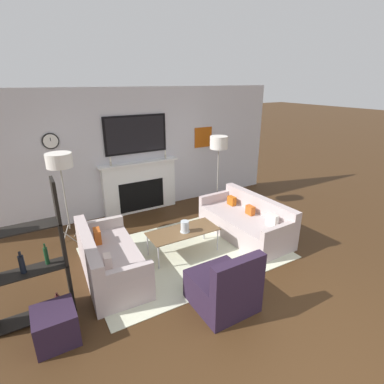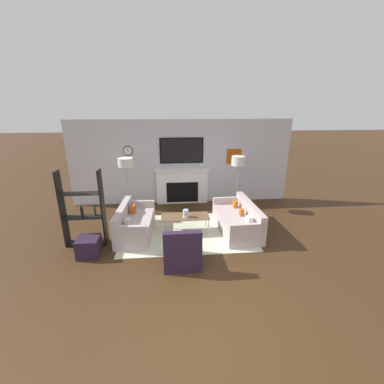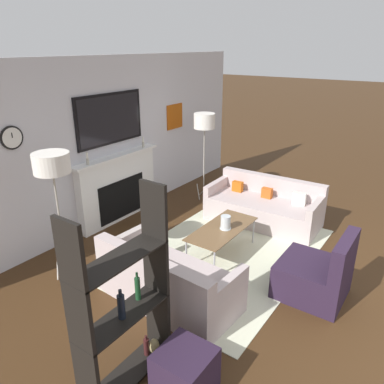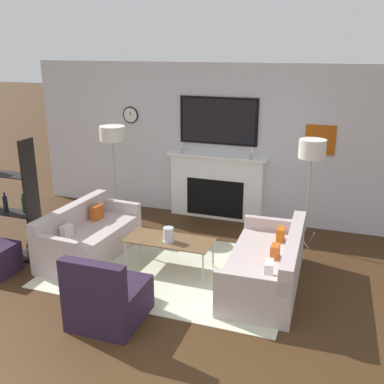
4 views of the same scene
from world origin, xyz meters
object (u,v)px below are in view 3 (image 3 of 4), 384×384
object	(u,v)px
coffee_table	(222,230)
floor_lamp_left	(52,165)
couch_left	(167,282)
hurricane_candle	(226,223)
shelf_unit	(124,304)
armchair	(316,276)
couch_right	(264,207)
floor_lamp_right	(204,122)
ottoman	(185,371)

from	to	relation	value
coffee_table	floor_lamp_left	bearing A→B (deg)	138.50
couch_left	hurricane_candle	size ratio (longest dim) A/B	8.68
floor_lamp_left	couch_left	bearing A→B (deg)	-77.24
couch_left	shelf_unit	xyz separation A→B (m)	(-1.03, -0.38, 0.52)
couch_left	armchair	distance (m)	1.78
armchair	hurricane_candle	world-z (taller)	armchair
couch_right	armchair	bearing A→B (deg)	-137.71
floor_lamp_right	couch_left	bearing A→B (deg)	-154.05
armchair	floor_lamp_left	world-z (taller)	floor_lamp_left
floor_lamp_right	shelf_unit	world-z (taller)	shelf_unit
hurricane_candle	floor_lamp_left	xyz separation A→B (m)	(-1.61, 1.47, 1.01)
floor_lamp_left	floor_lamp_right	world-z (taller)	floor_lamp_left
couch_right	ottoman	bearing A→B (deg)	-165.84
couch_left	ottoman	bearing A→B (deg)	-134.21
couch_left	couch_right	world-z (taller)	couch_left
armchair	floor_lamp_left	distance (m)	3.41
couch_right	hurricane_candle	xyz separation A→B (m)	(-1.35, -0.02, 0.25)
couch_right	shelf_unit	xyz separation A→B (m)	(-3.67, -0.38, 0.53)
floor_lamp_right	shelf_unit	xyz separation A→B (m)	(-3.99, -1.82, -0.71)
hurricane_candle	floor_lamp_right	size ratio (longest dim) A/B	0.12
couch_right	floor_lamp_right	world-z (taller)	floor_lamp_right
couch_right	shelf_unit	size ratio (longest dim) A/B	1.07
floor_lamp_right	shelf_unit	distance (m)	4.45
couch_left	floor_lamp_left	distance (m)	1.93
hurricane_candle	floor_lamp_right	bearing A→B (deg)	41.23
couch_right	shelf_unit	distance (m)	3.73
hurricane_candle	armchair	bearing A→B (deg)	-97.13
coffee_table	ottoman	world-z (taller)	coffee_table
coffee_table	floor_lamp_left	size ratio (longest dim) A/B	0.72
ottoman	shelf_unit	bearing A→B (deg)	108.69
couch_left	ottoman	size ratio (longest dim) A/B	3.72
armchair	floor_lamp_left	xyz separation A→B (m)	(-1.44, 2.83, 1.25)
couch_right	floor_lamp_left	distance (m)	3.53
couch_right	floor_lamp_right	distance (m)	1.93
floor_lamp_left	ottoman	bearing A→B (deg)	-102.95
coffee_table	floor_lamp_right	size ratio (longest dim) A/B	0.72
shelf_unit	armchair	bearing A→B (deg)	-25.11
couch_left	hurricane_candle	xyz separation A→B (m)	(1.29, -0.03, 0.24)
couch_left	shelf_unit	size ratio (longest dim) A/B	0.96
couch_left	ottoman	xyz separation A→B (m)	(-0.86, -0.89, -0.07)
floor_lamp_left	floor_lamp_right	distance (m)	3.29
floor_lamp_right	shelf_unit	bearing A→B (deg)	-155.51
floor_lamp_left	ottoman	size ratio (longest dim) A/B	3.67
hurricane_candle	ottoman	world-z (taller)	hurricane_candle
floor_lamp_right	hurricane_candle	bearing A→B (deg)	-138.77
armchair	coffee_table	world-z (taller)	armchair
coffee_table	hurricane_candle	world-z (taller)	hurricane_candle
couch_right	ottoman	world-z (taller)	couch_right
couch_right	ottoman	size ratio (longest dim) A/B	4.14
couch_right	armchair	world-z (taller)	armchair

